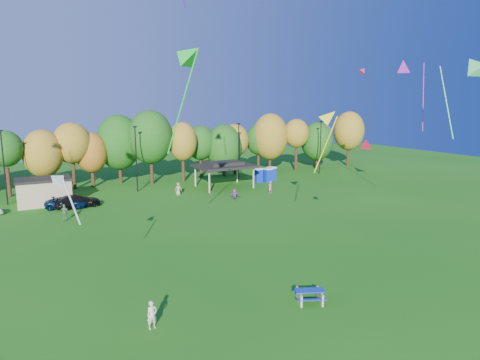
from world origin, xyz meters
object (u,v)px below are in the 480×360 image
picnic_table (310,295)px  car_d (77,201)px  car_c (67,203)px  kite_flyer (152,315)px  porta_potties (266,175)px

picnic_table → car_d: (-9.38, 32.59, 0.31)m
car_d → car_c: bearing=75.9°
kite_flyer → car_d: 31.02m
porta_potties → picnic_table: size_ratio=1.63×
car_c → kite_flyer: bearing=-161.1°
picnic_table → car_d: bearing=130.2°
kite_flyer → car_d: (0.28, 31.02, -0.04)m
kite_flyer → picnic_table: bearing=-14.3°
car_d → picnic_table: bearing=-169.8°
kite_flyer → car_d: bearing=84.4°
porta_potties → kite_flyer: porta_potties is taller
kite_flyer → car_c: bearing=86.4°
kite_flyer → car_c: (-0.81, 31.18, -0.14)m
picnic_table → kite_flyer: 9.80m
kite_flyer → porta_potties: bearing=45.2°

